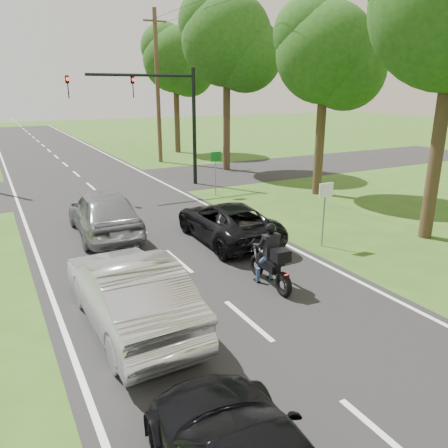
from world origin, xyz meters
The scene contains 14 objects.
ground centered at (0.00, 0.00, 0.00)m, with size 140.00×140.00×0.00m, color #2D5016.
road centered at (0.00, 10.00, 0.01)m, with size 8.00×100.00×0.01m, color black.
cross_road centered at (0.00, 16.00, 0.01)m, with size 60.00×7.00×0.01m, color black.
motorcycle_rider centered at (1.47, 1.25, 0.68)m, with size 0.57×2.01×1.73m.
dark_suv centered at (2.22, 5.03, 0.66)m, with size 2.16×4.70×1.30m, color black.
silver_sedan centered at (-2.35, 1.05, 0.82)m, with size 1.71×4.90×1.61m, color silver.
silver_suv centered at (-1.32, 7.50, 0.84)m, with size 1.95×4.85×1.65m, color gray.
traffic_signal centered at (3.34, 14.00, 4.14)m, with size 6.38×0.44×6.00m.
utility_pole_far centered at (6.20, 22.00, 5.08)m, with size 1.60×0.28×10.00m.
sign_white centered at (4.70, 2.98, 1.60)m, with size 0.55×0.07×2.12m.
sign_green centered at (4.90, 10.98, 1.60)m, with size 0.55×0.07×2.12m.
tree_row_c centered at (9.75, 8.80, 6.23)m, with size 4.80×4.65×8.76m.
tree_row_d centered at (9.10, 16.76, 7.43)m, with size 5.76×5.58×10.45m.
tree_row_e centered at (9.48, 25.78, 6.83)m, with size 5.28×5.12×9.61m.
Camera 1 is at (-4.61, -7.39, 4.97)m, focal length 35.00 mm.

